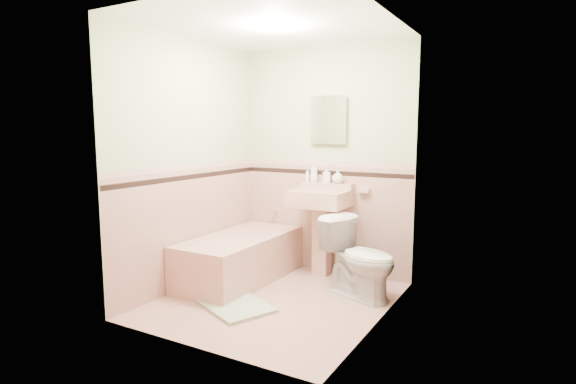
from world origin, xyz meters
The scene contains 32 objects.
floor centered at (0.00, 0.00, 0.00)m, with size 2.20×2.20×0.00m, color tan.
ceiling centered at (0.00, 0.00, 2.50)m, with size 2.20×2.20×0.00m, color white.
wall_back centered at (0.00, 1.10, 1.25)m, with size 2.50×2.50×0.00m, color beige.
wall_front centered at (0.00, -1.10, 1.25)m, with size 2.50×2.50×0.00m, color beige.
wall_left centered at (-1.00, 0.00, 1.25)m, with size 2.50×2.50×0.00m, color beige.
wall_right centered at (1.00, 0.00, 1.25)m, with size 2.50×2.50×0.00m, color beige.
wainscot_back centered at (0.00, 1.09, 0.60)m, with size 2.00×2.00×0.00m, color tan.
wainscot_front centered at (0.00, -1.09, 0.60)m, with size 2.00×2.00×0.00m, color tan.
wainscot_left centered at (-0.99, 0.00, 0.60)m, with size 2.20×2.20×0.00m, color tan.
wainscot_right centered at (0.99, 0.00, 0.60)m, with size 2.20×2.20×0.00m, color tan.
accent_back centered at (0.00, 1.08, 1.12)m, with size 2.00×2.00×0.00m, color black.
accent_front centered at (0.00, -1.08, 1.12)m, with size 2.00×2.00×0.00m, color black.
accent_left centered at (-0.98, 0.00, 1.12)m, with size 2.20×2.20×0.00m, color black.
accent_right centered at (0.98, 0.00, 1.12)m, with size 2.20×2.20×0.00m, color black.
cap_back centered at (0.00, 1.08, 1.22)m, with size 2.00×2.00×0.00m, color tan.
cap_front centered at (0.00, -1.08, 1.22)m, with size 2.00×2.00×0.00m, color tan.
cap_left centered at (-0.98, 0.00, 1.22)m, with size 2.20×2.20×0.00m, color tan.
cap_right centered at (0.98, 0.00, 1.22)m, with size 2.20×2.20×0.00m, color tan.
bathtub centered at (-0.63, 0.33, 0.23)m, with size 0.70×1.50×0.45m, color tan.
tub_faucet centered at (-0.63, 1.05, 0.63)m, with size 0.04×0.04×0.12m, color silver.
sink centered at (0.05, 0.86, 0.48)m, with size 0.60×0.50×0.95m, color tan, non-canonical shape.
sink_faucet centered at (0.05, 1.00, 0.95)m, with size 0.02×0.02×0.10m, color silver.
medicine_cabinet centered at (0.05, 1.07, 1.70)m, with size 0.38×0.04×0.48m, color white.
soap_dish centered at (0.47, 1.06, 0.95)m, with size 0.12×0.07×0.04m, color tan.
soap_bottle_left centered at (-0.11, 1.04, 1.12)m, with size 0.08×0.08×0.22m, color #B2B2B2.
soap_bottle_mid centered at (0.04, 1.04, 1.10)m, with size 0.08×0.08×0.17m, color #B2B2B2.
soap_bottle_right centered at (0.18, 1.04, 1.09)m, with size 0.12×0.12×0.15m, color #B2B2B2.
tube centered at (-0.19, 1.04, 1.08)m, with size 0.04×0.04×0.12m, color white.
toilet centered at (0.65, 0.49, 0.38)m, with size 0.42×0.74×0.76m, color white.
bucket centered at (0.46, 0.93, 0.11)m, with size 0.22×0.22×0.22m, color #001BB4, non-canonical shape.
bath_mat centered at (-0.26, -0.31, 0.01)m, with size 0.74×0.49×0.03m, color #99A68B.
shoe centered at (-0.36, -0.34, 0.06)m, with size 0.15×0.07×0.06m, color #BF1E59.
Camera 1 is at (2.13, -3.53, 1.59)m, focal length 28.49 mm.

